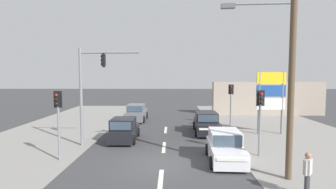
{
  "coord_description": "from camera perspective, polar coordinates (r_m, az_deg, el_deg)",
  "views": [
    {
      "loc": [
        0.43,
        -12.57,
        4.36
      ],
      "look_at": [
        0.23,
        4.0,
        3.13
      ],
      "focal_mm": 28.0,
      "sensor_mm": 36.0,
      "label": 1
    }
  ],
  "objects": [
    {
      "name": "sedan_oncoming_near",
      "position": [
        20.09,
        8.39,
        -6.28
      ],
      "size": [
        1.99,
        4.29,
        1.56
      ],
      "color": "black",
      "rests_on": "ground"
    },
    {
      "name": "kerb_left_verge",
      "position": [
        19.32,
        -27.26,
        -9.23
      ],
      "size": [
        8.0,
        40.0,
        0.02
      ],
      "primitive_type": "cube",
      "color": "gray",
      "rests_on": "ground"
    },
    {
      "name": "kerb_right_verge",
      "position": [
        17.45,
        30.66,
        -10.78
      ],
      "size": [
        10.0,
        44.0,
        0.02
      ],
      "primitive_type": "cube",
      "color": "gray",
      "rests_on": "ground"
    },
    {
      "name": "ground_plane",
      "position": [
        13.31,
        -1.25,
        -14.87
      ],
      "size": [
        140.0,
        140.0,
        0.0
      ],
      "primitive_type": "plane",
      "color": "#3A3A3D"
    },
    {
      "name": "shopping_plaza_sign",
      "position": [
        20.59,
        21.49,
        0.12
      ],
      "size": [
        2.1,
        0.16,
        4.6
      ],
      "color": "slate",
      "rests_on": "ground"
    },
    {
      "name": "utility_pole_foreground_right",
      "position": [
        11.79,
        24.88,
        8.84
      ],
      "size": [
        3.78,
        0.46,
        10.03
      ],
      "color": "brown",
      "rests_on": "ground"
    },
    {
      "name": "sedan_receding_far",
      "position": [
        25.4,
        -6.91,
        -4.05
      ],
      "size": [
        1.93,
        4.26,
        1.56
      ],
      "color": "slate",
      "rests_on": "ground"
    },
    {
      "name": "pedestrian_at_kerb",
      "position": [
        10.9,
        28.1,
        -14.63
      ],
      "size": [
        0.4,
        0.44,
        1.63
      ],
      "color": "#333338",
      "rests_on": "ground"
    },
    {
      "name": "traffic_signal_mast",
      "position": [
        16.6,
        -16.73,
        2.25
      ],
      "size": [
        3.69,
        0.44,
        6.0
      ],
      "color": "slate",
      "rests_on": "ground"
    },
    {
      "name": "lane_dash_mid",
      "position": [
        16.17,
        -0.89,
        -11.37
      ],
      "size": [
        0.2,
        2.4,
        0.01
      ],
      "primitive_type": "cube",
      "color": "silver",
      "rests_on": "ground"
    },
    {
      "name": "pedestal_signal_far_median",
      "position": [
        23.05,
        13.53,
        -0.7
      ],
      "size": [
        0.44,
        0.29,
        3.56
      ],
      "color": "slate",
      "rests_on": "ground"
    },
    {
      "name": "pedestal_signal_right_kerb",
      "position": [
        14.8,
        19.44,
        -3.53
      ],
      "size": [
        0.44,
        0.3,
        3.56
      ],
      "color": "slate",
      "rests_on": "ground"
    },
    {
      "name": "lane_dash_far",
      "position": [
        21.03,
        -0.51,
        -7.7
      ],
      "size": [
        0.2,
        2.4,
        0.01
      ],
      "primitive_type": "cube",
      "color": "silver",
      "rests_on": "ground"
    },
    {
      "name": "hatchback_kerbside_parked",
      "position": [
        13.86,
        12.35,
        -11.15
      ],
      "size": [
        1.91,
        3.7,
        1.53
      ],
      "color": "silver",
      "rests_on": "ground"
    },
    {
      "name": "lane_dash_near",
      "position": [
        11.44,
        -1.61,
        -18.13
      ],
      "size": [
        0.2,
        2.4,
        0.01
      ],
      "primitive_type": "cube",
      "color": "silver",
      "rests_on": "ground"
    },
    {
      "name": "hatchback_crossing_left",
      "position": [
        17.82,
        -9.58,
        -7.65
      ],
      "size": [
        1.79,
        3.65,
        1.53
      ],
      "color": "black",
      "rests_on": "ground"
    },
    {
      "name": "shopfront_wall_far",
      "position": [
        30.57,
        20.91,
        -0.83
      ],
      "size": [
        12.0,
        1.0,
        3.6
      ],
      "primitive_type": "cube",
      "color": "#A39384",
      "rests_on": "ground"
    },
    {
      "name": "pedestal_signal_left_kerb",
      "position": [
        14.37,
        -22.78,
        -3.85
      ],
      "size": [
        0.44,
        0.3,
        3.56
      ],
      "color": "slate",
      "rests_on": "ground"
    }
  ]
}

